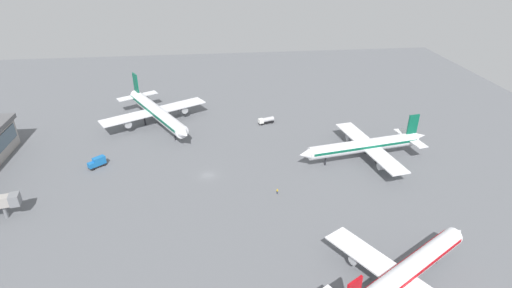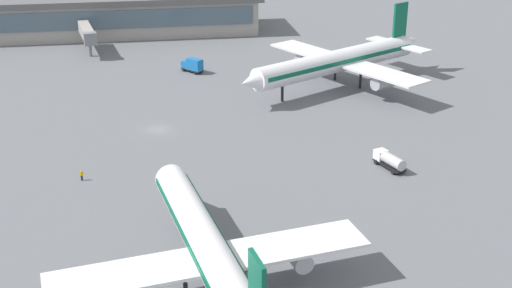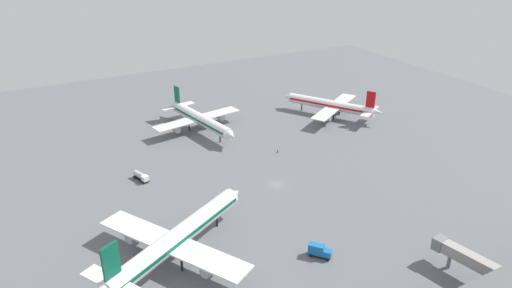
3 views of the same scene
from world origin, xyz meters
TOP-DOWN VIEW (x-y plane):
  - ground at (0.00, 0.00)m, footprint 288.00×288.00m
  - terminal_building at (10.78, -77.94)m, footprint 84.75×22.68m
  - airplane_at_gate at (-4.44, 51.81)m, footprint 37.34×46.08m
  - airplane_taxiing at (-39.61, -19.46)m, footprint 47.65×39.83m
  - fuel_truck at (-36.36, 23.19)m, footprint 3.83×6.58m
  - catering_truck at (-9.22, -35.26)m, footprint 5.07×5.50m
  - ground_crew_worker at (12.27, 19.86)m, footprint 0.56×0.46m
  - jet_bridge at (15.72, -56.56)m, footprint 5.73×16.54m

SIDE VIEW (x-z plane):
  - ground at x=0.00m, z-range 0.00..0.00m
  - ground_crew_worker at x=12.27m, z-range 0.01..1.68m
  - fuel_truck at x=-36.36m, z-range 0.14..2.64m
  - catering_truck at x=-9.22m, z-range 0.05..3.35m
  - airplane_at_gate at x=-4.44m, z-range -1.92..12.15m
  - jet_bridge at x=15.72m, z-range 1.75..8.49m
  - terminal_building at x=10.78m, z-range 0.10..11.03m
  - airplane_taxiing at x=-39.61m, z-range -2.18..13.77m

